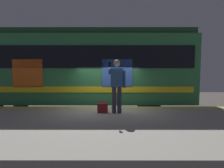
{
  "coord_description": "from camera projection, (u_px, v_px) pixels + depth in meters",
  "views": [
    {
      "loc": [
        -0.17,
        7.71,
        2.54
      ],
      "look_at": [
        -0.16,
        0.3,
        1.89
      ],
      "focal_mm": 32.38,
      "sensor_mm": 36.0,
      "label": 1
    }
  ],
  "objects": [
    {
      "name": "platform",
      "position": [
        106.0,
        140.0,
        5.62
      ],
      "size": [
        15.81,
        4.49,
        0.99
      ],
      "primitive_type": "cube",
      "color": "#9E998E",
      "rests_on": "ground"
    },
    {
      "name": "passenger",
      "position": [
        117.0,
        82.0,
        6.64
      ],
      "size": [
        0.57,
        0.55,
        1.77
      ],
      "color": "#383347",
      "rests_on": "platform"
    },
    {
      "name": "safety_line",
      "position": [
        108.0,
        108.0,
        7.52
      ],
      "size": [
        15.49,
        0.16,
        0.01
      ],
      "primitive_type": "cube",
      "color": "yellow",
      "rests_on": "platform"
    },
    {
      "name": "track_rail_near",
      "position": [
        109.0,
        121.0,
        9.01
      ],
      "size": [
        20.55,
        0.08,
        0.16
      ],
      "primitive_type": "cube",
      "color": "slate",
      "rests_on": "ground"
    },
    {
      "name": "track_rail_far",
      "position": [
        109.0,
        114.0,
        10.44
      ],
      "size": [
        20.55,
        0.08,
        0.16
      ],
      "primitive_type": "cube",
      "color": "slate",
      "rests_on": "ground"
    },
    {
      "name": "ground_plane",
      "position": [
        108.0,
        131.0,
        7.9
      ],
      "size": [
        23.71,
        23.71,
        0.0
      ],
      "primitive_type": "plane",
      "color": "#4C4742"
    },
    {
      "name": "train_carriage",
      "position": [
        78.0,
        67.0,
        9.51
      ],
      "size": [
        10.25,
        2.95,
        3.94
      ],
      "color": "#2D723F",
      "rests_on": "ground"
    },
    {
      "name": "handbag",
      "position": [
        103.0,
        107.0,
        6.75
      ],
      "size": [
        0.34,
        0.31,
        0.39
      ],
      "color": "maroon",
      "rests_on": "platform"
    }
  ]
}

